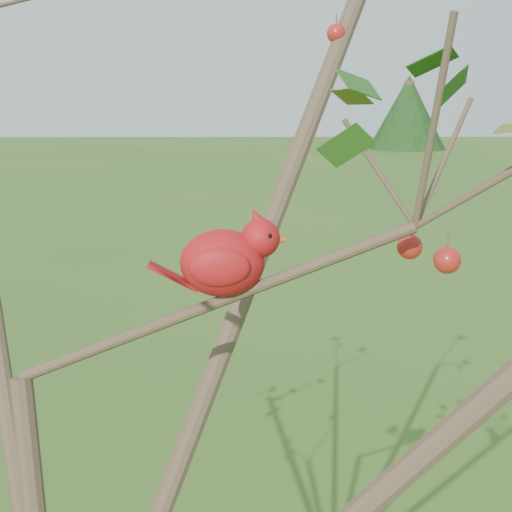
{
  "coord_description": "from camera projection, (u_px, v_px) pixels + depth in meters",
  "views": [
    {
      "loc": [
        0.31,
        -0.96,
        2.39
      ],
      "look_at": [
        0.32,
        0.08,
        2.15
      ],
      "focal_mm": 50.0,
      "sensor_mm": 36.0,
      "label": 1
    }
  ],
  "objects": [
    {
      "name": "distant_trees",
      "position": [
        260.0,
        123.0,
        25.44
      ],
      "size": [
        44.02,
        15.87,
        3.19
      ],
      "color": "#413023",
      "rests_on": "ground"
    },
    {
      "name": "crabapple_tree",
      "position": [
        39.0,
        295.0,
        0.96
      ],
      "size": [
        2.35,
        2.05,
        2.95
      ],
      "color": "#413023",
      "rests_on": "ground"
    },
    {
      "name": "cardinal",
      "position": [
        227.0,
        259.0,
        1.06
      ],
      "size": [
        0.21,
        0.11,
        0.15
      ],
      "rotation": [
        0.0,
        0.0,
        0.05
      ],
      "color": "red",
      "rests_on": "ground"
    }
  ]
}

